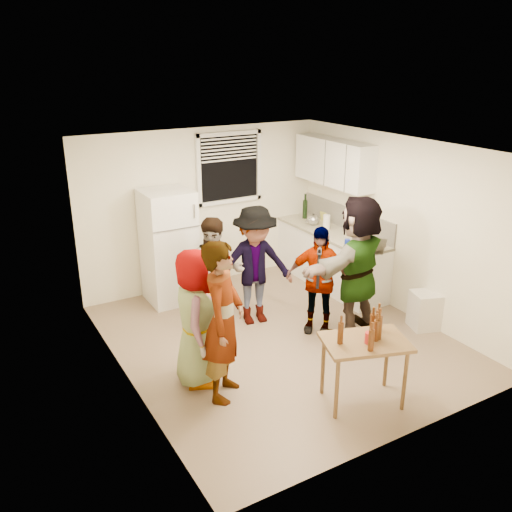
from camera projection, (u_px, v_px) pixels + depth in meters
room at (279, 339)px, 7.13m from camera, size 4.00×4.50×2.50m
window at (229, 168)px, 8.49m from camera, size 1.12×0.10×1.06m
refrigerator at (169, 247)px, 8.00m from camera, size 0.70×0.70×1.70m
counter_lower at (330, 259)px, 8.71m from camera, size 0.60×2.20×0.86m
countertop at (332, 232)px, 8.55m from camera, size 0.64×2.22×0.04m
backsplash at (346, 218)px, 8.62m from camera, size 0.03×2.20×0.36m
upper_cabinets at (334, 162)px, 8.41m from camera, size 0.34×1.60×0.70m
kettle at (313, 225)px, 8.87m from camera, size 0.26×0.23×0.20m
paper_towel at (326, 229)px, 8.63m from camera, size 0.11×0.11×0.24m
wine_bottle at (305, 218)px, 9.23m from camera, size 0.08×0.08×0.31m
beer_bottle_counter at (355, 245)px, 7.93m from camera, size 0.07×0.07×0.26m
blue_cup at (347, 247)px, 7.86m from camera, size 0.08×0.08×0.11m
picture_frame at (324, 217)px, 9.02m from camera, size 0.02×0.19×0.16m
trash_bin at (425, 311)px, 7.35m from camera, size 0.44×0.44×0.51m
serving_table at (361, 401)px, 5.86m from camera, size 1.02×0.83×0.74m
beer_bottle_table at (378, 339)px, 5.64m from camera, size 0.07×0.07×0.26m
red_cup at (369, 343)px, 5.55m from camera, size 0.09×0.09×0.12m
guest_grey at (199, 380)px, 6.23m from camera, size 1.78×1.42×0.51m
guest_stripe at (225, 393)px, 5.98m from camera, size 1.76×1.67×0.43m
guest_back_left at (218, 325)px, 7.50m from camera, size 1.26×1.71×0.58m
guest_back_right at (255, 321)px, 7.62m from camera, size 1.34×1.82×0.62m
guest_black at (316, 330)px, 7.37m from camera, size 1.66×1.64×0.36m
guest_orange at (353, 330)px, 7.37m from camera, size 2.20×2.29×0.56m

